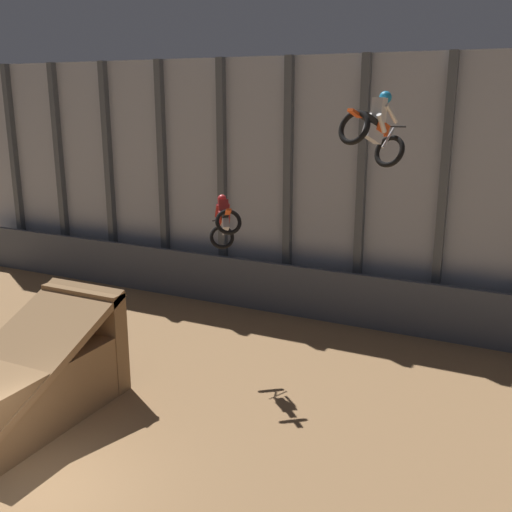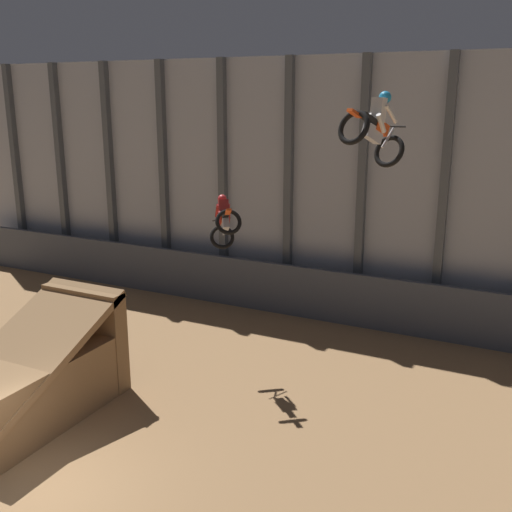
{
  "view_description": "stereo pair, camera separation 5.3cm",
  "coord_description": "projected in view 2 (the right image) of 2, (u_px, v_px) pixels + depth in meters",
  "views": [
    {
      "loc": [
        8.6,
        -7.36,
        7.85
      ],
      "look_at": [
        1.71,
        6.65,
        3.66
      ],
      "focal_mm": 42.0,
      "sensor_mm": 36.0,
      "label": 1
    },
    {
      "loc": [
        8.64,
        -7.33,
        7.85
      ],
      "look_at": [
        1.71,
        6.65,
        3.66
      ],
      "focal_mm": 42.0,
      "sensor_mm": 36.0,
      "label": 2
    }
  ],
  "objects": [
    {
      "name": "lower_barrier",
      "position": [
        278.0,
        288.0,
        22.18
      ],
      "size": [
        31.36,
        0.2,
        1.89
      ],
      "color": "#474C56",
      "rests_on": "ground_plane"
    },
    {
      "name": "dirt_ramp",
      "position": [
        37.0,
        377.0,
        15.1
      ],
      "size": [
        2.52,
        6.44,
        2.98
      ],
      "color": "#966F48",
      "rests_on": "ground_plane"
    },
    {
      "name": "rider_bike_right_air",
      "position": [
        375.0,
        129.0,
        12.43
      ],
      "size": [
        1.26,
        1.82,
        1.66
      ],
      "rotation": [
        -0.4,
        0.0,
        -0.35
      ],
      "color": "black"
    },
    {
      "name": "arena_back_wall",
      "position": [
        290.0,
        186.0,
        22.1
      ],
      "size": [
        32.0,
        0.4,
        9.23
      ],
      "color": "#A3A8B2",
      "rests_on": "ground_plane"
    },
    {
      "name": "rider_bike_left_air",
      "position": [
        225.0,
        222.0,
        16.99
      ],
      "size": [
        1.61,
        1.77,
        1.68
      ],
      "rotation": [
        -0.53,
        0.0,
        0.67
      ],
      "color": "black"
    },
    {
      "name": "ground_plane",
      "position": [
        34.0,
        497.0,
        12.09
      ],
      "size": [
        60.0,
        60.0,
        0.0
      ],
      "primitive_type": "plane",
      "color": "#9E754C"
    }
  ]
}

